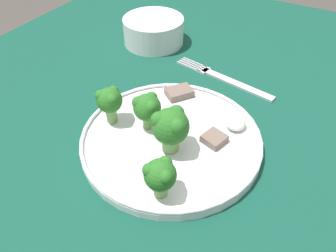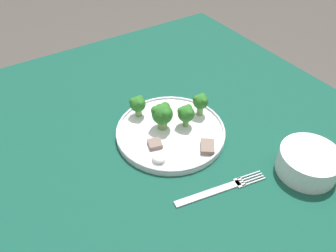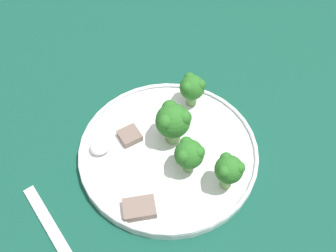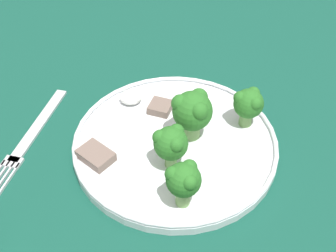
% 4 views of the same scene
% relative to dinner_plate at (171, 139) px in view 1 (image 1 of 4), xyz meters
% --- Properties ---
extents(table, '(1.17, 1.05, 0.77)m').
position_rel_dinner_plate_xyz_m(table, '(0.04, -0.02, -0.11)').
color(table, '#114738').
rests_on(table, ground_plane).
extents(dinner_plate, '(0.27, 0.27, 0.02)m').
position_rel_dinner_plate_xyz_m(dinner_plate, '(0.00, 0.00, 0.00)').
color(dinner_plate, white).
rests_on(dinner_plate, table).
extents(fork, '(0.06, 0.21, 0.00)m').
position_rel_dinner_plate_xyz_m(fork, '(0.20, -0.01, -0.01)').
color(fork, silver).
rests_on(fork, table).
extents(cream_bowl, '(0.13, 0.13, 0.06)m').
position_rel_dinner_plate_xyz_m(cream_bowl, '(0.26, 0.19, 0.02)').
color(cream_bowl, white).
rests_on(cream_bowl, table).
extents(broccoli_floret_near_rim_left, '(0.05, 0.05, 0.07)m').
position_rel_dinner_plate_xyz_m(broccoli_floret_near_rim_left, '(-0.02, -0.01, 0.05)').
color(broccoli_floret_near_rim_left, '#709E56').
rests_on(broccoli_floret_near_rim_left, dinner_plate).
extents(broccoli_floret_center_left, '(0.04, 0.04, 0.06)m').
position_rel_dinner_plate_xyz_m(broccoli_floret_center_left, '(-0.01, 0.10, 0.04)').
color(broccoli_floret_center_left, '#709E56').
rests_on(broccoli_floret_center_left, dinner_plate).
extents(broccoli_floret_back_left, '(0.04, 0.04, 0.06)m').
position_rel_dinner_plate_xyz_m(broccoli_floret_back_left, '(-0.09, -0.04, 0.04)').
color(broccoli_floret_back_left, '#709E56').
rests_on(broccoli_floret_back_left, dinner_plate).
extents(broccoli_floret_front_left, '(0.04, 0.04, 0.06)m').
position_rel_dinner_plate_xyz_m(broccoli_floret_front_left, '(0.00, 0.04, 0.04)').
color(broccoli_floret_front_left, '#709E56').
rests_on(broccoli_floret_front_left, dinner_plate).
extents(meat_slice_front_slice, '(0.05, 0.05, 0.01)m').
position_rel_dinner_plate_xyz_m(meat_slice_front_slice, '(0.10, 0.04, 0.01)').
color(meat_slice_front_slice, '#756056').
rests_on(meat_slice_front_slice, dinner_plate).
extents(meat_slice_middle_slice, '(0.04, 0.04, 0.01)m').
position_rel_dinner_plate_xyz_m(meat_slice_middle_slice, '(0.02, -0.06, 0.01)').
color(meat_slice_middle_slice, '#756056').
rests_on(meat_slice_middle_slice, dinner_plate).
extents(sauce_dollop, '(0.03, 0.03, 0.02)m').
position_rel_dinner_plate_xyz_m(sauce_dollop, '(0.07, -0.07, 0.01)').
color(sauce_dollop, white).
rests_on(sauce_dollop, dinner_plate).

